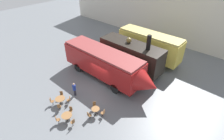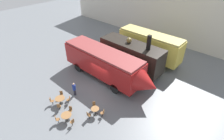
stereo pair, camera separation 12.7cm
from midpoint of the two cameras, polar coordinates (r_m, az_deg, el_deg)
ground_plane at (r=20.30m, az=-2.98°, el=-4.28°), size 80.00×80.00×0.00m
backdrop_wall at (r=29.80m, az=18.70°, el=16.73°), size 44.00×0.15×9.00m
passenger_coach_vintage at (r=24.21m, az=12.38°, el=8.07°), size 8.69×2.43×3.85m
steam_locomotive at (r=21.55m, az=6.41°, el=5.03°), size 8.10×2.51×5.32m
streamlined_locomotive at (r=19.75m, az=-1.37°, el=2.02°), size 12.22×2.88×3.52m
cafe_table_near at (r=16.42m, az=-14.44°, el=-14.35°), size 0.93×0.93×0.73m
cafe_table_mid at (r=18.11m, az=-16.43°, el=-9.16°), size 0.96×0.96×0.73m
cafe_table_far at (r=16.48m, az=-5.30°, el=-12.92°), size 0.76×0.76×0.78m
cafe_chair_0 at (r=16.98m, az=-13.23°, el=-12.52°), size 0.39×0.40×0.87m
cafe_chair_1 at (r=16.53m, az=-17.36°, el=-15.03°), size 0.39×0.40×0.87m
cafe_chair_2 at (r=15.99m, az=-12.58°, el=-16.18°), size 0.36×0.36×0.87m
cafe_chair_3 at (r=18.79m, az=-16.03°, el=-7.57°), size 0.40×0.40×0.87m
cafe_chair_4 at (r=18.36m, az=-19.03°, el=-9.41°), size 0.40×0.40×0.87m
cafe_chair_5 at (r=17.57m, az=-16.76°, el=-11.27°), size 0.40×0.40×0.87m
cafe_chair_6 at (r=18.01m, az=-13.69°, el=-9.28°), size 0.40×0.40×0.87m
cafe_chair_7 at (r=16.26m, az=-7.44°, el=-14.35°), size 0.36×0.37×0.87m
cafe_chair_8 at (r=16.33m, az=-2.77°, el=-13.71°), size 0.40×0.38×0.87m
cafe_chair_9 at (r=17.05m, az=-5.65°, el=-11.26°), size 0.40×0.40×0.87m
visitor_person at (r=18.58m, az=-12.05°, el=-5.99°), size 0.34×0.34×1.58m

